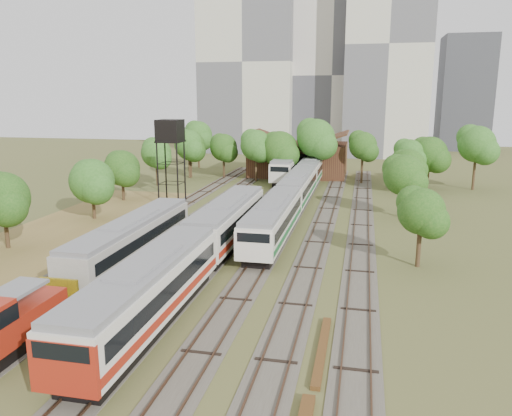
% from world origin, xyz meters
% --- Properties ---
extents(ground, '(240.00, 240.00, 0.00)m').
position_xyz_m(ground, '(0.00, 0.00, 0.00)').
color(ground, '#475123').
rests_on(ground, ground).
extents(dry_grass_patch, '(14.00, 60.00, 0.04)m').
position_xyz_m(dry_grass_patch, '(-18.00, 8.00, 0.02)').
color(dry_grass_patch, brown).
rests_on(dry_grass_patch, ground).
extents(tracks, '(24.60, 80.00, 0.19)m').
position_xyz_m(tracks, '(-0.67, 25.00, 0.04)').
color(tracks, '#4C473D').
rests_on(tracks, ground).
extents(railcar_red_set, '(3.19, 34.58, 3.95)m').
position_xyz_m(railcar_red_set, '(-2.00, 7.06, 2.09)').
color(railcar_red_set, black).
rests_on(railcar_red_set, ground).
extents(railcar_green_set, '(3.07, 52.07, 3.80)m').
position_xyz_m(railcar_green_set, '(2.00, 34.60, 2.01)').
color(railcar_green_set, black).
rests_on(railcar_green_set, ground).
extents(railcar_rear, '(3.23, 16.08, 4.00)m').
position_xyz_m(railcar_rear, '(-2.00, 52.10, 2.11)').
color(railcar_rear, black).
rests_on(railcar_rear, ground).
extents(shunter_locomotive, '(2.61, 8.10, 3.41)m').
position_xyz_m(shunter_locomotive, '(-8.00, -6.12, 1.62)').
color(shunter_locomotive, black).
rests_on(shunter_locomotive, ground).
extents(old_grey_coach, '(2.95, 18.00, 3.65)m').
position_xyz_m(old_grey_coach, '(-8.00, 8.73, 1.99)').
color(old_grey_coach, black).
rests_on(old_grey_coach, ground).
extents(water_tower, '(3.03, 3.03, 10.48)m').
position_xyz_m(water_tower, '(-13.75, 31.85, 8.83)').
color(water_tower, black).
rests_on(water_tower, ground).
extents(rail_pile_far, '(0.47, 7.49, 0.24)m').
position_xyz_m(rail_pile_far, '(8.20, -2.51, 0.12)').
color(rail_pile_far, brown).
rests_on(rail_pile_far, ground).
extents(maintenance_shed, '(16.45, 11.55, 7.58)m').
position_xyz_m(maintenance_shed, '(-1.00, 57.98, 2.91)').
color(maintenance_shed, '#3B1E15').
rests_on(maintenance_shed, ground).
extents(tree_band_left, '(8.47, 77.34, 8.78)m').
position_xyz_m(tree_band_left, '(-20.48, 25.65, 5.25)').
color(tree_band_left, '#382616').
rests_on(tree_band_left, ground).
extents(tree_band_far, '(48.99, 8.53, 9.92)m').
position_xyz_m(tree_band_far, '(3.87, 50.59, 5.77)').
color(tree_band_far, '#382616').
rests_on(tree_band_far, ground).
extents(tree_band_right, '(6.24, 36.19, 7.02)m').
position_xyz_m(tree_band_right, '(15.04, 32.55, 4.32)').
color(tree_band_right, '#382616').
rests_on(tree_band_right, ground).
extents(tower_left, '(22.00, 16.00, 42.00)m').
position_xyz_m(tower_left, '(-18.00, 95.00, 21.00)').
color(tower_left, beige).
rests_on(tower_left, ground).
extents(tower_centre, '(20.00, 18.00, 36.00)m').
position_xyz_m(tower_centre, '(2.00, 100.00, 18.00)').
color(tower_centre, beige).
rests_on(tower_centre, ground).
extents(tower_right, '(18.00, 16.00, 48.00)m').
position_xyz_m(tower_right, '(14.00, 92.00, 24.00)').
color(tower_right, beige).
rests_on(tower_right, ground).
extents(tower_far_right, '(12.00, 12.00, 28.00)m').
position_xyz_m(tower_far_right, '(34.00, 110.00, 14.00)').
color(tower_far_right, '#3C3E44').
rests_on(tower_far_right, ground).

